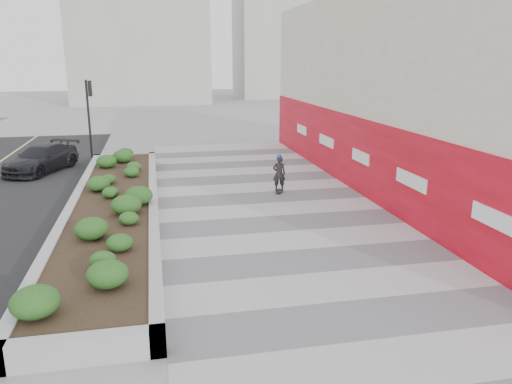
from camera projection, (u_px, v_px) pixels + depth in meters
ground at (337, 290)px, 11.70m from camera, size 160.00×160.00×0.00m
walkway at (300, 244)px, 14.54m from camera, size 8.00×36.00×0.01m
building at (423, 91)px, 20.54m from camera, size 6.04×24.08×8.00m
planter at (113, 204)px, 17.13m from camera, size 3.00×18.00×0.90m
traffic_signal_near at (89, 108)px, 26.12m from camera, size 0.33×0.28×4.20m
distant_bldg_north_l at (139, 18)px, 60.15m from camera, size 16.00×12.00×20.00m
distant_bldg_north_r at (288, 8)px, 68.29m from camera, size 14.00×10.00×24.00m
manhole_cover at (316, 243)px, 14.64m from camera, size 0.44×0.44×0.01m
skateboarder at (279, 173)px, 19.99m from camera, size 0.57×0.74×1.57m
car_dark at (41, 159)px, 23.78m from camera, size 3.41×4.74×1.27m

